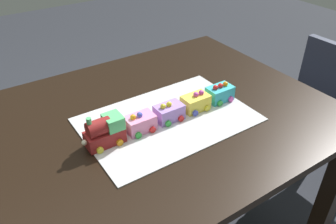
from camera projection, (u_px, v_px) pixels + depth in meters
The scene contains 7 objects.
dining_table at pixel (144, 141), 1.29m from camera, with size 1.40×1.00×0.74m.
cake_board at pixel (168, 119), 1.22m from camera, with size 0.60×0.40×0.00m, color silver.
cake_locomotive at pixel (105, 131), 1.08m from camera, with size 0.14×0.08×0.12m.
cake_car_gondola_bubblegum at pixel (140, 123), 1.15m from camera, with size 0.10×0.08×0.07m.
cake_car_tanker_lavender at pixel (169, 112), 1.20m from camera, with size 0.10×0.08×0.07m.
cake_car_flatbed_lemon at pixel (196, 102), 1.25m from camera, with size 0.10×0.08×0.07m.
cake_car_caboose_turquoise at pixel (220, 93), 1.31m from camera, with size 0.10×0.08×0.07m.
Camera 1 is at (-0.48, -0.89, 1.44)m, focal length 36.20 mm.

